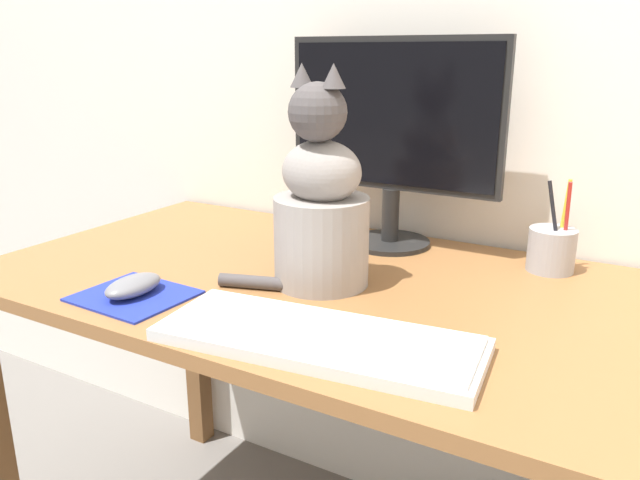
% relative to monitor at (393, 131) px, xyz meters
% --- Properties ---
extents(desk, '(1.37, 0.69, 0.71)m').
position_rel_monitor_xyz_m(desk, '(0.04, -0.25, -0.33)').
color(desk, brown).
rests_on(desk, ground_plane).
extents(monitor, '(0.45, 0.17, 0.42)m').
position_rel_monitor_xyz_m(monitor, '(0.00, 0.00, 0.00)').
color(monitor, black).
rests_on(monitor, desk).
extents(keyboard, '(0.47, 0.22, 0.02)m').
position_rel_monitor_xyz_m(keyboard, '(0.11, -0.49, -0.23)').
color(keyboard, silver).
rests_on(keyboard, desk).
extents(mousepad_left, '(0.18, 0.16, 0.00)m').
position_rel_monitor_xyz_m(mousepad_left, '(-0.25, -0.48, -0.24)').
color(mousepad_left, '#1E2D9E').
rests_on(mousepad_left, desk).
extents(computer_mouse_left, '(0.06, 0.11, 0.03)m').
position_rel_monitor_xyz_m(computer_mouse_left, '(-0.25, -0.48, -0.22)').
color(computer_mouse_left, slate).
rests_on(computer_mouse_left, mousepad_left).
extents(cat, '(0.24, 0.20, 0.38)m').
position_rel_monitor_xyz_m(cat, '(-0.01, -0.27, -0.10)').
color(cat, gray).
rests_on(cat, desk).
extents(pen_cup, '(0.09, 0.09, 0.17)m').
position_rel_monitor_xyz_m(pen_cup, '(0.33, -0.00, -0.20)').
color(pen_cup, '#99999E').
rests_on(pen_cup, desk).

